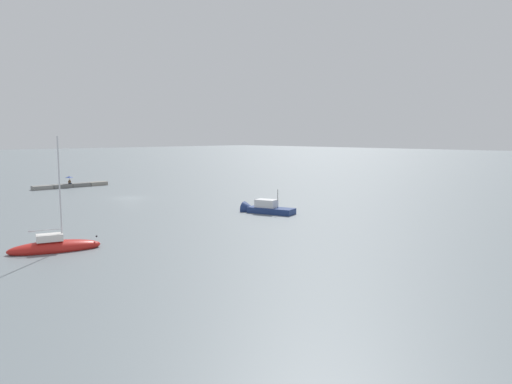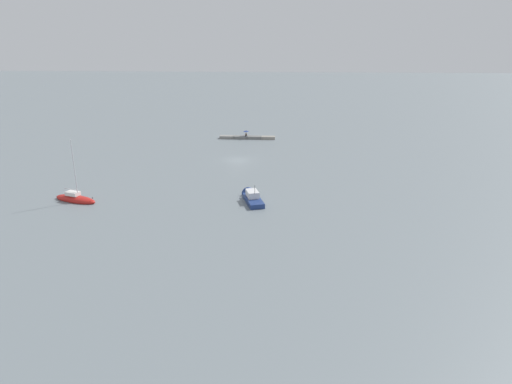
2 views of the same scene
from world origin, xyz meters
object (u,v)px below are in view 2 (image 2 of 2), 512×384
Objects in this scene: person_seated_brown_left at (246,135)px; umbrella_open_navy at (246,131)px; motorboat_navy_near at (252,198)px; sailboat_red_far at (75,199)px.

umbrella_open_navy is at bearing -88.36° from person_seated_brown_left.
person_seated_brown_left is at bearing 85.50° from umbrella_open_navy.
umbrella_open_navy is 0.20× the size of motorboat_navy_near.
umbrella_open_navy is 40.37m from motorboat_navy_near.
sailboat_red_far is (19.02, 42.03, -1.41)m from umbrella_open_navy.
person_seated_brown_left is at bearing 173.67° from sailboat_red_far.
person_seated_brown_left is 0.12× the size of motorboat_navy_near.
umbrella_open_navy is 0.15× the size of sailboat_red_far.
person_seated_brown_left is 40.24m from motorboat_navy_near.
motorboat_navy_near is at bearing 96.38° from umbrella_open_navy.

